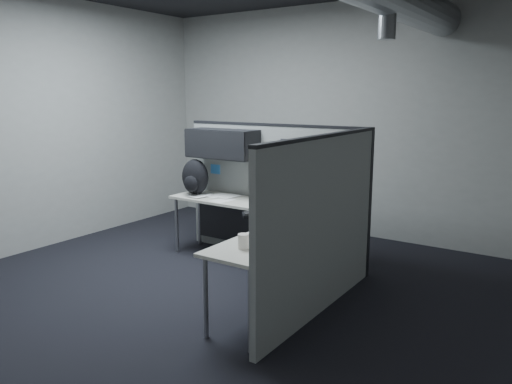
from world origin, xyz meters
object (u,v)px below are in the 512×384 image
Objects in this scene: phone at (280,234)px; backpack at (195,178)px; monitor at (325,191)px; desk at (263,221)px; keyboard at (266,214)px.

backpack reaches higher than phone.
monitor is 1.02m from phone.
phone is 2.14m from backpack.
monitor reaches higher than backpack.
phone is (0.70, -0.80, 0.15)m from desk.
keyboard is at bearing -152.71° from monitor.
monitor is 1.35× the size of backpack.
desk is 8.24× the size of phone.
phone is 0.63× the size of backpack.
backpack is (-1.81, 0.04, -0.04)m from monitor.
backpack is at bearing 166.92° from monitor.
desk is 1.08m from phone.
phone is at bearing -44.20° from keyboard.
keyboard is 1.71× the size of phone.
keyboard is at bearing 111.69° from phone.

